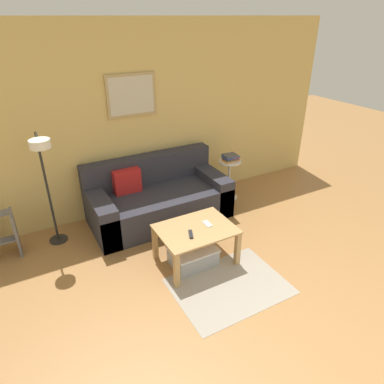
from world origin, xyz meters
name	(u,v)px	position (x,y,z in m)	size (l,w,h in m)	color
ground_plane	(348,382)	(0.00, 0.00, 0.00)	(16.00, 16.00, 0.00)	#A87542
wall_back	(160,118)	(-0.01, 3.46, 1.28)	(5.60, 0.09, 2.55)	#D6B76B
area_rug	(229,286)	(-0.21, 1.33, 0.00)	(1.18, 0.88, 0.01)	#A39989
couch	(158,199)	(-0.30, 2.98, 0.29)	(1.87, 0.91, 0.83)	#2D2D38
coffee_table	(196,235)	(-0.31, 1.88, 0.36)	(0.84, 0.64, 0.45)	tan
storage_bin	(193,256)	(-0.37, 1.85, 0.11)	(0.52, 0.39, 0.21)	#9EA3A8
floor_lamp	(45,169)	(-1.65, 2.87, 1.06)	(0.22, 0.53, 1.43)	black
side_table	(229,176)	(0.90, 3.00, 0.37)	(0.34, 0.34, 0.62)	white
book_stack	(230,158)	(0.91, 2.99, 0.67)	(0.25, 0.19, 0.10)	#D18438
remote_control	(191,234)	(-0.42, 1.79, 0.46)	(0.04, 0.15, 0.02)	#232328
cell_phone	(207,224)	(-0.15, 1.90, 0.45)	(0.07, 0.14, 0.01)	silver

